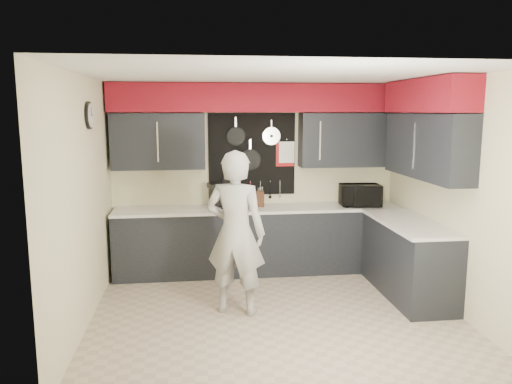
{
  "coord_description": "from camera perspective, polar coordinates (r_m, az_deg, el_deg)",
  "views": [
    {
      "loc": [
        -0.86,
        -5.23,
        2.23
      ],
      "look_at": [
        -0.15,
        0.5,
        1.29
      ],
      "focal_mm": 35.0,
      "sensor_mm": 36.0,
      "label": 1
    }
  ],
  "objects": [
    {
      "name": "microwave",
      "position": [
        7.07,
        11.81,
        -0.37
      ],
      "size": [
        0.56,
        0.41,
        0.3
      ],
      "primitive_type": "imported",
      "rotation": [
        0.0,
        0.0,
        -0.08
      ],
      "color": "black",
      "rests_on": "base_cabinets"
    },
    {
      "name": "base_cabinets",
      "position": [
        6.74,
        4.74,
        -6.01
      ],
      "size": [
        3.95,
        2.2,
        0.92
      ],
      "color": "black",
      "rests_on": "ground"
    },
    {
      "name": "utensil_crock",
      "position": [
        6.78,
        -2.0,
        -1.1
      ],
      "size": [
        0.14,
        0.14,
        0.18
      ],
      "primitive_type": "cylinder",
      "color": "white",
      "rests_on": "base_cabinets"
    },
    {
      "name": "right_wall_assembly",
      "position": [
        6.13,
        19.28,
        6.07
      ],
      "size": [
        0.36,
        3.5,
        2.6
      ],
      "color": "beige",
      "rests_on": "ground"
    },
    {
      "name": "back_wall_assembly",
      "position": [
        6.89,
        0.16,
        7.44
      ],
      "size": [
        4.0,
        0.36,
        2.6
      ],
      "color": "beige",
      "rests_on": "ground"
    },
    {
      "name": "left_wall_assembly",
      "position": [
        5.44,
        -19.04,
        -0.72
      ],
      "size": [
        0.05,
        3.5,
        2.6
      ],
      "color": "beige",
      "rests_on": "ground"
    },
    {
      "name": "coffee_maker",
      "position": [
        6.76,
        -4.58,
        -0.38
      ],
      "size": [
        0.25,
        0.28,
        0.35
      ],
      "rotation": [
        0.0,
        0.0,
        0.29
      ],
      "color": "black",
      "rests_on": "base_cabinets"
    },
    {
      "name": "knife_block",
      "position": [
        6.87,
        0.5,
        -0.79
      ],
      "size": [
        0.12,
        0.12,
        0.22
      ],
      "primitive_type": "cube",
      "rotation": [
        0.0,
        0.0,
        -0.23
      ],
      "color": "#371A11",
      "rests_on": "base_cabinets"
    },
    {
      "name": "person",
      "position": [
        5.47,
        -2.35,
        -4.71
      ],
      "size": [
        0.77,
        0.64,
        1.82
      ],
      "primitive_type": "imported",
      "rotation": [
        0.0,
        0.0,
        2.79
      ],
      "color": "#ABABA8",
      "rests_on": "ground"
    },
    {
      "name": "ground",
      "position": [
        5.75,
        2.12,
        -13.56
      ],
      "size": [
        4.0,
        4.0,
        0.0
      ],
      "primitive_type": "plane",
      "color": "#B7A68E",
      "rests_on": "ground"
    }
  ]
}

